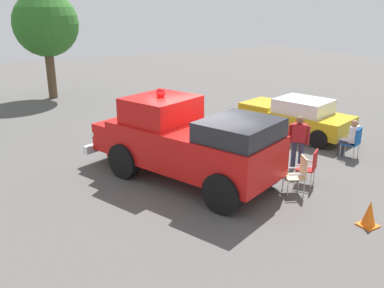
% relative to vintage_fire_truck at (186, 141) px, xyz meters
% --- Properties ---
extents(ground_plane, '(60.00, 60.00, 0.00)m').
position_rel_vintage_fire_truck_xyz_m(ground_plane, '(-0.08, -0.50, -1.20)').
color(ground_plane, '#514F4C').
extents(vintage_fire_truck, '(6.33, 4.15, 2.59)m').
position_rel_vintage_fire_truck_xyz_m(vintage_fire_truck, '(0.00, 0.00, 0.00)').
color(vintage_fire_truck, black).
rests_on(vintage_fire_truck, ground).
extents(classic_hot_rod, '(4.70, 3.00, 1.46)m').
position_rel_vintage_fire_truck_xyz_m(classic_hot_rod, '(1.65, -5.82, -0.45)').
color(classic_hot_rod, black).
rests_on(classic_hot_rod, ground).
extents(lawn_chair_near_truck, '(0.63, 0.63, 1.02)m').
position_rel_vintage_fire_truck_xyz_m(lawn_chair_near_truck, '(-1.27, -5.69, -0.61)').
color(lawn_chair_near_truck, '#B7BABF').
rests_on(lawn_chair_near_truck, ground).
extents(lawn_chair_by_car, '(0.66, 0.66, 1.02)m').
position_rel_vintage_fire_truck_xyz_m(lawn_chair_by_car, '(-2.30, -2.17, -0.61)').
color(lawn_chair_by_car, '#B7BABF').
rests_on(lawn_chair_by_car, ground).
extents(lawn_chair_spare, '(0.68, 0.68, 1.02)m').
position_rel_vintage_fire_truck_xyz_m(lawn_chair_spare, '(-2.08, -2.83, -0.61)').
color(lawn_chair_spare, '#B7BABF').
rests_on(lawn_chair_spare, ground).
extents(spectator_seated, '(0.63, 0.53, 1.29)m').
position_rel_vintage_fire_truck_xyz_m(spectator_seated, '(-1.15, -5.64, -0.50)').
color(spectator_seated, '#383842').
rests_on(spectator_seated, ground).
extents(spectator_standing, '(0.55, 0.49, 1.68)m').
position_rel_vintage_fire_truck_xyz_m(spectator_standing, '(-1.01, -3.39, -0.23)').
color(spectator_standing, '#2D334C').
rests_on(spectator_standing, ground).
extents(oak_tree_right, '(3.34, 3.34, 5.55)m').
position_rel_vintage_fire_truck_xyz_m(oak_tree_right, '(13.31, 0.63, 2.64)').
color(oak_tree_right, brown).
rests_on(oak_tree_right, ground).
extents(traffic_cone, '(0.40, 0.40, 0.64)m').
position_rel_vintage_fire_truck_xyz_m(traffic_cone, '(-4.47, -2.27, -0.89)').
color(traffic_cone, orange).
rests_on(traffic_cone, ground).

